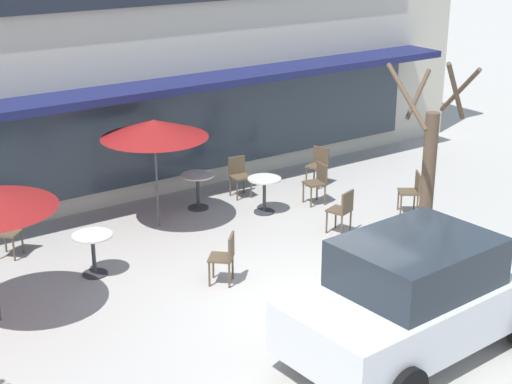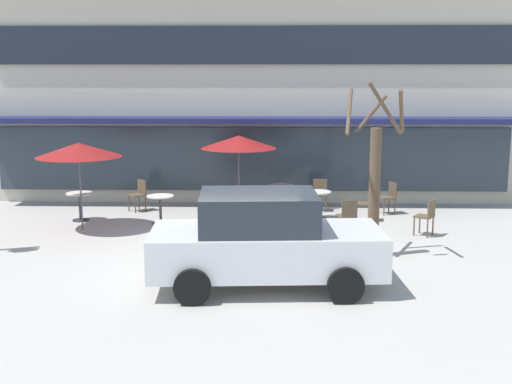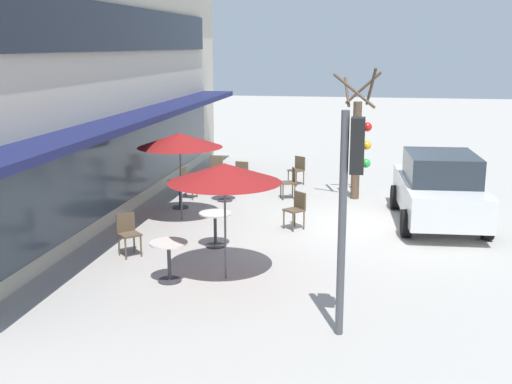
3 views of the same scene
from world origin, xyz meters
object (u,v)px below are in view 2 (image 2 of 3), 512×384
cafe_table_by_tree (280,193)px  cafe_chair_4 (389,195)px  patio_umbrella_green_folded (239,142)px  patio_umbrella_cream_folded (79,150)px  parked_sedan (264,240)px  cafe_chair_5 (348,214)px  cafe_chair_0 (366,202)px  street_tree (375,180)px  cafe_chair_2 (427,215)px  cafe_table_streetside (160,205)px  cafe_chair_3 (320,192)px  cafe_table_near_wall (318,200)px  cafe_chair_6 (220,218)px  cafe_chair_1 (139,193)px  cafe_table_mid_patio (80,202)px

cafe_table_by_tree → cafe_chair_4: cafe_chair_4 is taller
patio_umbrella_green_folded → patio_umbrella_cream_folded: same height
patio_umbrella_cream_folded → parked_sedan: 6.44m
patio_umbrella_green_folded → cafe_chair_5: bearing=-41.1°
cafe_chair_0 → street_tree: size_ratio=0.24×
cafe_chair_2 → cafe_chair_5: size_ratio=1.00×
cafe_chair_0 → cafe_chair_5: 1.72m
cafe_table_streetside → street_tree: 5.95m
cafe_chair_2 → parked_sedan: (-3.88, -3.90, 0.35)m
patio_umbrella_cream_folded → cafe_chair_2: (8.53, -0.41, -1.50)m
cafe_chair_2 → cafe_chair_0: bearing=128.3°
street_tree → parked_sedan: bearing=-138.0°
cafe_chair_3 → cafe_table_streetside: bearing=-156.3°
cafe_chair_5 → street_tree: street_tree is taller
cafe_table_near_wall → patio_umbrella_green_folded: patio_umbrella_green_folded is taller
cafe_chair_0 → cafe_chair_5: same height
cafe_chair_6 → cafe_chair_0: bearing=29.5°
cafe_chair_1 → cafe_table_mid_patio: bearing=-135.2°
patio_umbrella_cream_folded → cafe_chair_2: bearing=-2.7°
cafe_table_mid_patio → cafe_chair_6: cafe_chair_6 is taller
cafe_chair_3 → cafe_chair_5: 2.97m
cafe_table_near_wall → cafe_table_streetside: (-4.15, -0.73, 0.00)m
cafe_table_mid_patio → parked_sedan: 7.29m
cafe_table_by_tree → patio_umbrella_green_folded: size_ratio=0.35×
cafe_table_by_tree → cafe_chair_3: cafe_chair_3 is taller
cafe_chair_2 → street_tree: bearing=-130.9°
patio_umbrella_green_folded → cafe_table_near_wall: bearing=-15.8°
cafe_chair_2 → cafe_chair_3: same height
cafe_chair_2 → parked_sedan: 5.51m
street_tree → patio_umbrella_cream_folded: bearing=162.2°
cafe_table_near_wall → cafe_chair_6: (-2.46, -2.31, 0.01)m
cafe_table_streetside → cafe_chair_3: cafe_chair_3 is taller
cafe_table_mid_patio → cafe_table_near_wall: bearing=3.5°
cafe_chair_0 → cafe_chair_5: bearing=-112.8°
patio_umbrella_green_folded → patio_umbrella_cream_folded: size_ratio=1.00×
cafe_chair_3 → parked_sedan: 7.00m
cafe_table_streetside → parked_sedan: size_ratio=0.18×
cafe_chair_1 → cafe_chair_6: same height
cafe_table_by_tree → cafe_chair_6: bearing=-113.6°
cafe_table_mid_patio → cafe_chair_5: bearing=-11.4°
parked_sedan → patio_umbrella_green_folded: bearing=97.3°
cafe_chair_1 → parked_sedan: bearing=-60.9°
cafe_chair_0 → street_tree: bearing=-95.6°
cafe_chair_5 → cafe_chair_6: 3.09m
patio_umbrella_green_folded → cafe_chair_6: (-0.29, -2.92, -1.50)m
cafe_table_mid_patio → cafe_chair_4: 8.48m
cafe_chair_2 → parked_sedan: parked_sedan is taller
cafe_table_by_tree → cafe_chair_3: 1.15m
cafe_chair_4 → cafe_chair_5: size_ratio=1.00×
parked_sedan → street_tree: 3.19m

